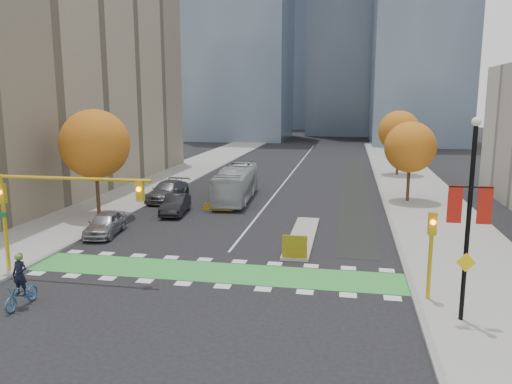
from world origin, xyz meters
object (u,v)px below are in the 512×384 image
at_px(banner_lamppost, 469,212).
at_px(cyclist, 21,289).
at_px(traffic_signal_east, 431,243).
at_px(tree_east_near, 410,147).
at_px(parked_car_b, 175,205).
at_px(bus, 236,184).
at_px(tree_west, 95,144).
at_px(hazard_board, 295,247).
at_px(tree_east_far, 399,131).
at_px(parked_car_a, 105,224).
at_px(traffic_signal_west, 48,199).
at_px(parked_car_c, 168,191).

relative_size(banner_lamppost, cyclist, 3.42).
bearing_deg(traffic_signal_east, banner_lamppost, -63.39).
height_order(tree_east_near, banner_lamppost, banner_lamppost).
distance_m(tree_east_near, parked_car_b, 20.59).
bearing_deg(tree_east_near, bus, -173.47).
bearing_deg(tree_west, tree_east_near, 22.62).
relative_size(hazard_board, tree_west, 0.17).
height_order(tree_east_far, traffic_signal_east, tree_east_far).
bearing_deg(tree_east_far, cyclist, -114.73).
distance_m(tree_west, banner_lamppost, 27.63).
relative_size(tree_west, tree_east_far, 1.08).
distance_m(tree_east_far, bus, 23.83).
height_order(tree_east_far, cyclist, tree_east_far).
distance_m(tree_east_near, traffic_signal_east, 22.66).
relative_size(tree_east_near, bus, 0.65).
xyz_separation_m(tree_east_far, parked_car_b, (-19.00, -24.04, -4.48)).
bearing_deg(parked_car_a, cyclist, -87.14).
height_order(hazard_board, bus, bus).
xyz_separation_m(hazard_board, parked_car_b, (-10.50, 9.76, -0.04)).
bearing_deg(traffic_signal_west, hazard_board, 21.55).
distance_m(cyclist, parked_car_a, 11.74).
distance_m(parked_car_a, parked_car_b, 7.18).
bearing_deg(hazard_board, traffic_signal_west, -158.45).
bearing_deg(parked_car_b, traffic_signal_west, -102.28).
relative_size(traffic_signal_west, parked_car_b, 1.84).
relative_size(hazard_board, traffic_signal_west, 0.16).
bearing_deg(bus, parked_car_a, -118.22).
relative_size(bus, parked_car_b, 2.34).
bearing_deg(parked_car_a, tree_east_near, 28.18).
distance_m(banner_lamppost, bus, 27.19).
height_order(traffic_signal_west, traffic_signal_east, traffic_signal_west).
distance_m(traffic_signal_east, parked_car_a, 21.07).
relative_size(traffic_signal_west, traffic_signal_east, 2.08).
bearing_deg(tree_east_far, bus, -131.18).
distance_m(traffic_signal_east, parked_car_c, 27.62).
bearing_deg(bus, tree_west, -140.91).
bearing_deg(parked_car_b, cyclist, -98.21).
xyz_separation_m(hazard_board, parked_car_c, (-13.00, 14.76, 0.06)).
bearing_deg(parked_car_c, bus, 15.16).
height_order(tree_east_near, tree_east_far, tree_east_far).
bearing_deg(bus, parked_car_c, -171.08).
bearing_deg(traffic_signal_west, tree_east_far, 62.05).
height_order(tree_east_near, parked_car_b, tree_east_near).
bearing_deg(cyclist, parked_car_c, 96.64).
distance_m(traffic_signal_west, parked_car_b, 14.90).
xyz_separation_m(banner_lamppost, cyclist, (-18.50, -1.84, -3.80)).
bearing_deg(bus, tree_east_far, 45.28).
relative_size(tree_east_near, banner_lamppost, 0.85).
distance_m(traffic_signal_west, traffic_signal_east, 18.48).
distance_m(tree_west, cyclist, 17.75).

